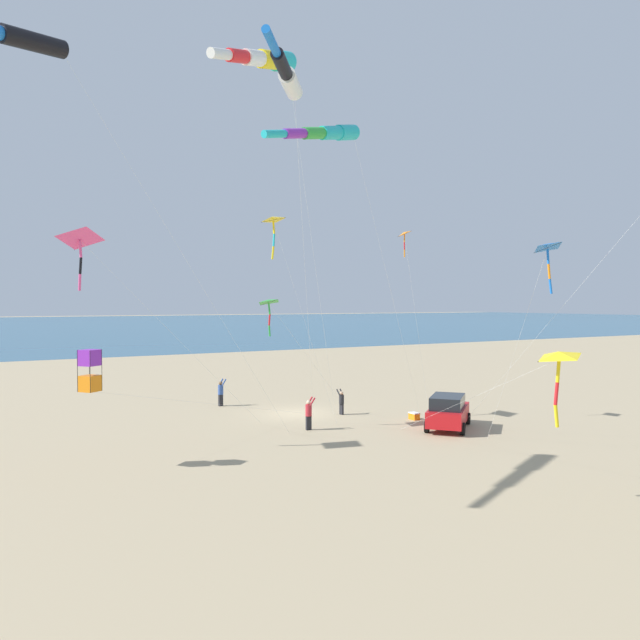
{
  "coord_description": "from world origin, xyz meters",
  "views": [
    {
      "loc": [
        -32.85,
        16.36,
        6.87
      ],
      "look_at": [
        -9.35,
        3.44,
        6.09
      ],
      "focal_mm": 33.35,
      "sensor_mm": 36.0,
      "label": 1
    }
  ],
  "objects_px": {
    "kite_delta_long_streamer_left": "(547,248)",
    "kite_delta_checkered_midright": "(80,240)",
    "kite_delta_white_trailing": "(404,235)",
    "person_child_green_jacket": "(309,412)",
    "person_child_grey_jacket": "(341,401)",
    "kite_delta_magenta_far_left": "(273,220)",
    "kite_delta_orange_high_right": "(558,358)",
    "kite_windsock_black_fish_shape": "(286,74)",
    "kite_windsock_blue_topmost": "(264,59)",
    "person_adult_flyer": "(221,391)",
    "kite_box_small_distant": "(90,371)",
    "cooler_box": "(414,416)",
    "parked_car": "(448,411)",
    "kite_delta_purple_drifting": "(269,303)",
    "kite_windsock_green_low_center": "(325,133)"
  },
  "relations": [
    {
      "from": "person_adult_flyer",
      "to": "kite_delta_white_trailing",
      "type": "xyz_separation_m",
      "value": [
        -10.0,
        -7.57,
        9.79
      ]
    },
    {
      "from": "person_child_green_jacket",
      "to": "kite_delta_long_streamer_left",
      "type": "distance_m",
      "value": 14.72
    },
    {
      "from": "kite_delta_orange_high_right",
      "to": "kite_windsock_black_fish_shape",
      "type": "relative_size",
      "value": 0.83
    },
    {
      "from": "kite_delta_purple_drifting",
      "to": "kite_windsock_black_fish_shape",
      "type": "bearing_deg",
      "value": 159.91
    },
    {
      "from": "kite_delta_orange_high_right",
      "to": "kite_windsock_black_fish_shape",
      "type": "xyz_separation_m",
      "value": [
        6.14,
        7.46,
        10.38
      ]
    },
    {
      "from": "cooler_box",
      "to": "kite_windsock_green_low_center",
      "type": "xyz_separation_m",
      "value": [
        -5.68,
        9.19,
        13.84
      ]
    },
    {
      "from": "kite_box_small_distant",
      "to": "kite_delta_checkered_midright",
      "type": "relative_size",
      "value": 1.32
    },
    {
      "from": "parked_car",
      "to": "kite_delta_orange_high_right",
      "type": "relative_size",
      "value": 0.34
    },
    {
      "from": "person_child_green_jacket",
      "to": "kite_windsock_black_fish_shape",
      "type": "xyz_separation_m",
      "value": [
        -8.13,
        5.22,
        14.39
      ]
    },
    {
      "from": "kite_windsock_black_fish_shape",
      "to": "kite_delta_checkered_midright",
      "type": "bearing_deg",
      "value": 35.9
    },
    {
      "from": "kite_delta_orange_high_right",
      "to": "kite_delta_white_trailing",
      "type": "height_order",
      "value": "kite_delta_white_trailing"
    },
    {
      "from": "kite_delta_long_streamer_left",
      "to": "person_adult_flyer",
      "type": "bearing_deg",
      "value": 20.28
    },
    {
      "from": "kite_delta_white_trailing",
      "to": "person_child_green_jacket",
      "type": "bearing_deg",
      "value": 84.22
    },
    {
      "from": "kite_delta_orange_high_right",
      "to": "person_child_green_jacket",
      "type": "bearing_deg",
      "value": 8.93
    },
    {
      "from": "cooler_box",
      "to": "person_adult_flyer",
      "type": "xyz_separation_m",
      "value": [
        9.88,
        8.42,
        0.77
      ]
    },
    {
      "from": "kite_delta_purple_drifting",
      "to": "kite_windsock_black_fish_shape",
      "type": "xyz_separation_m",
      "value": [
        -9.48,
        3.47,
        8.47
      ]
    },
    {
      "from": "person_child_green_jacket",
      "to": "kite_delta_checkered_midright",
      "type": "bearing_deg",
      "value": 87.89
    },
    {
      "from": "parked_car",
      "to": "kite_delta_checkered_midright",
      "type": "bearing_deg",
      "value": 78.17
    },
    {
      "from": "person_child_green_jacket",
      "to": "kite_delta_magenta_far_left",
      "type": "distance_m",
      "value": 11.13
    },
    {
      "from": "kite_box_small_distant",
      "to": "kite_delta_checkered_midright",
      "type": "xyz_separation_m",
      "value": [
        2.64,
        0.03,
        5.64
      ]
    },
    {
      "from": "kite_box_small_distant",
      "to": "kite_windsock_black_fish_shape",
      "type": "distance_m",
      "value": 14.16
    },
    {
      "from": "cooler_box",
      "to": "kite_delta_white_trailing",
      "type": "distance_m",
      "value": 10.59
    },
    {
      "from": "person_adult_flyer",
      "to": "kite_delta_magenta_far_left",
      "type": "distance_m",
      "value": 12.39
    },
    {
      "from": "cooler_box",
      "to": "person_child_grey_jacket",
      "type": "distance_m",
      "value": 4.55
    },
    {
      "from": "person_child_green_jacket",
      "to": "person_child_grey_jacket",
      "type": "distance_m",
      "value": 4.8
    },
    {
      "from": "kite_delta_purple_drifting",
      "to": "kite_box_small_distant",
      "type": "bearing_deg",
      "value": 110.32
    },
    {
      "from": "cooler_box",
      "to": "kite_delta_long_streamer_left",
      "type": "bearing_deg",
      "value": 174.56
    },
    {
      "from": "kite_delta_purple_drifting",
      "to": "kite_windsock_black_fish_shape",
      "type": "relative_size",
      "value": 0.49
    },
    {
      "from": "person_child_grey_jacket",
      "to": "kite_windsock_green_low_center",
      "type": "relative_size",
      "value": 0.1
    },
    {
      "from": "person_adult_flyer",
      "to": "kite_windsock_blue_topmost",
      "type": "distance_m",
      "value": 22.1
    },
    {
      "from": "kite_delta_purple_drifting",
      "to": "kite_delta_long_streamer_left",
      "type": "bearing_deg",
      "value": -148.13
    },
    {
      "from": "kite_delta_long_streamer_left",
      "to": "kite_delta_magenta_far_left",
      "type": "height_order",
      "value": "kite_delta_magenta_far_left"
    },
    {
      "from": "kite_windsock_black_fish_shape",
      "to": "kite_delta_checkered_midright",
      "type": "height_order",
      "value": "kite_windsock_black_fish_shape"
    },
    {
      "from": "kite_delta_long_streamer_left",
      "to": "kite_delta_checkered_midright",
      "type": "xyz_separation_m",
      "value": [
        11.17,
        17.19,
        0.51
      ]
    },
    {
      "from": "kite_delta_purple_drifting",
      "to": "kite_windsock_green_low_center",
      "type": "xyz_separation_m",
      "value": [
        -7.51,
        0.69,
        7.17
      ]
    },
    {
      "from": "parked_car",
      "to": "kite_delta_orange_high_right",
      "type": "height_order",
      "value": "kite_delta_orange_high_right"
    },
    {
      "from": "person_adult_flyer",
      "to": "kite_box_small_distant",
      "type": "height_order",
      "value": "kite_box_small_distant"
    },
    {
      "from": "parked_car",
      "to": "kite_delta_orange_high_right",
      "type": "bearing_deg",
      "value": 157.29
    },
    {
      "from": "parked_car",
      "to": "kite_delta_purple_drifting",
      "type": "height_order",
      "value": "kite_delta_purple_drifting"
    },
    {
      "from": "kite_delta_checkered_midright",
      "to": "parked_car",
      "type": "bearing_deg",
      "value": -101.83
    },
    {
      "from": "kite_delta_white_trailing",
      "to": "kite_delta_checkered_midright",
      "type": "relative_size",
      "value": 1.03
    },
    {
      "from": "kite_windsock_green_low_center",
      "to": "kite_windsock_black_fish_shape",
      "type": "bearing_deg",
      "value": 125.41
    },
    {
      "from": "person_child_grey_jacket",
      "to": "kite_windsock_black_fish_shape",
      "type": "xyz_separation_m",
      "value": [
        -11.06,
        9.02,
        14.5
      ]
    },
    {
      "from": "kite_box_small_distant",
      "to": "kite_delta_purple_drifting",
      "type": "distance_m",
      "value": 10.65
    },
    {
      "from": "kite_windsock_blue_topmost",
      "to": "kite_delta_checkered_midright",
      "type": "relative_size",
      "value": 1.65
    },
    {
      "from": "person_adult_flyer",
      "to": "kite_delta_purple_drifting",
      "type": "relative_size",
      "value": 0.24
    },
    {
      "from": "cooler_box",
      "to": "kite_windsock_black_fish_shape",
      "type": "height_order",
      "value": "kite_windsock_black_fish_shape"
    },
    {
      "from": "kite_windsock_black_fish_shape",
      "to": "kite_delta_long_streamer_left",
      "type": "bearing_deg",
      "value": -103.38
    },
    {
      "from": "person_child_green_jacket",
      "to": "kite_delta_purple_drifting",
      "type": "relative_size",
      "value": 0.23
    },
    {
      "from": "parked_car",
      "to": "person_child_green_jacket",
      "type": "height_order",
      "value": "parked_car"
    }
  ]
}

